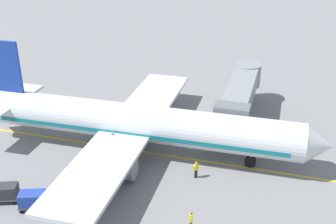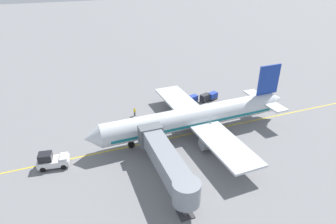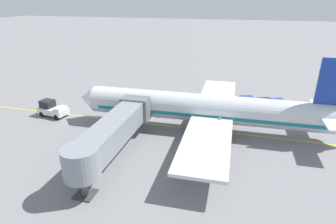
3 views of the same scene
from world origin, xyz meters
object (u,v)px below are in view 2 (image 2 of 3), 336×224
object	(u,v)px
pushback_tractor	(52,160)
baggage_cart_third_in_train	(205,97)
parked_airliner	(195,117)
baggage_cart_second_in_train	(193,99)
baggage_cart_front	(180,102)
ground_crew_loader	(152,127)
baggage_cart_tail_end	(213,95)
jet_bridge	(167,161)
baggage_tug_lead	(191,108)
ground_crew_wing_walker	(135,111)

from	to	relation	value
pushback_tractor	baggage_cart_third_in_train	bearing A→B (deg)	-69.02
parked_airliner	baggage_cart_second_in_train	bearing A→B (deg)	-23.88
baggage_cart_front	ground_crew_loader	bearing A→B (deg)	131.58
baggage_cart_tail_end	parked_airliner	bearing A→B (deg)	139.02
baggage_cart_second_in_train	parked_airliner	bearing A→B (deg)	156.12
baggage_cart_front	baggage_cart_second_in_train	distance (m)	3.14
jet_bridge	baggage_cart_tail_end	distance (m)	28.52
baggage_cart_second_in_train	baggage_tug_lead	bearing A→B (deg)	148.40
pushback_tractor	baggage_cart_second_in_train	size ratio (longest dim) A/B	1.58
baggage_cart_third_in_train	ground_crew_wing_walker	xyz separation A→B (m)	(-1.01, 15.92, 0.00)
baggage_tug_lead	baggage_cart_tail_end	world-z (taller)	baggage_tug_lead
jet_bridge	baggage_cart_front	world-z (taller)	jet_bridge
pushback_tractor	baggage_tug_lead	distance (m)	27.97
jet_bridge	baggage_cart_third_in_train	size ratio (longest dim) A/B	5.41
baggage_cart_third_in_train	ground_crew_loader	size ratio (longest dim) A/B	1.75
pushback_tractor	baggage_cart_tail_end	xyz separation A→B (m)	(12.21, -33.32, -0.15)
jet_bridge	pushback_tractor	size ratio (longest dim) A/B	3.41
baggage_cart_second_in_train	ground_crew_loader	size ratio (longest dim) A/B	1.75
baggage_cart_third_in_train	baggage_cart_tail_end	distance (m)	1.98
ground_crew_loader	baggage_cart_front	bearing A→B (deg)	-48.42
baggage_cart_third_in_train	baggage_cart_second_in_train	bearing A→B (deg)	84.73
pushback_tractor	ground_crew_wing_walker	distance (m)	18.96
parked_airliner	ground_crew_wing_walker	size ratio (longest dim) A/B	22.05
baggage_cart_front	jet_bridge	bearing A→B (deg)	152.27
baggage_cart_tail_end	pushback_tractor	bearing A→B (deg)	110.12
baggage_tug_lead	baggage_cart_front	xyz separation A→B (m)	(2.82, 1.04, 0.24)
baggage_cart_third_in_train	ground_crew_wing_walker	world-z (taller)	ground_crew_wing_walker
ground_crew_loader	baggage_cart_tail_end	bearing A→B (deg)	-63.67
ground_crew_wing_walker	ground_crew_loader	bearing A→B (deg)	-170.11
pushback_tractor	baggage_cart_front	distance (m)	28.04
parked_airliner	ground_crew_wing_walker	bearing A→B (deg)	38.74
jet_bridge	pushback_tractor	world-z (taller)	jet_bridge
pushback_tractor	ground_crew_wing_walker	bearing A→B (deg)	-54.49
jet_bridge	baggage_cart_front	bearing A→B (deg)	-27.73
baggage_cart_second_in_train	baggage_cart_front	bearing A→B (deg)	99.39
pushback_tractor	baggage_cart_second_in_train	xyz separation A→B (m)	(12.28, -28.55, -0.15)
baggage_cart_second_in_train	ground_crew_loader	xyz separation A→B (m)	(-8.31, 11.89, 0.00)
ground_crew_wing_walker	jet_bridge	bearing A→B (deg)	177.34
pushback_tractor	ground_crew_loader	world-z (taller)	pushback_tractor
parked_airliner	baggage_cart_front	bearing A→B (deg)	-10.11
baggage_cart_second_in_train	baggage_cart_third_in_train	size ratio (longest dim) A/B	1.00
pushback_tractor	baggage_cart_front	size ratio (longest dim) A/B	1.58
baggage_tug_lead	ground_crew_loader	world-z (taller)	ground_crew_loader
pushback_tractor	ground_crew_loader	size ratio (longest dim) A/B	2.77
jet_bridge	baggage_cart_tail_end	xyz separation A→B (m)	(21.28, -18.82, -2.51)
pushback_tractor	baggage_tug_lead	size ratio (longest dim) A/B	1.76
jet_bridge	ground_crew_loader	distance (m)	13.45
baggage_cart_front	ground_crew_loader	distance (m)	11.75
pushback_tractor	baggage_cart_front	bearing A→B (deg)	-65.19
baggage_cart_tail_end	ground_crew_loader	bearing A→B (deg)	116.33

